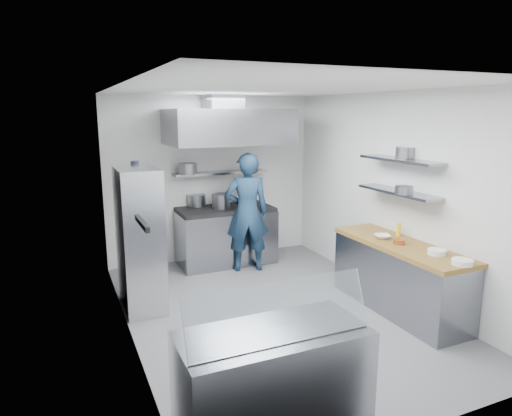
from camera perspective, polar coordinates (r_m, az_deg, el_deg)
name	(u,v)px	position (r m, az deg, el deg)	size (l,w,h in m)	color
floor	(275,311)	(6.06, 2.35, -12.75)	(5.00, 5.00, 0.00)	#59595B
ceiling	(277,88)	(5.51, 2.60, 14.75)	(5.00, 5.00, 0.00)	silver
wall_back	(212,179)	(7.91, -5.57, 3.66)	(3.60, 0.02, 2.80)	white
wall_front	(424,267)	(3.62, 20.31, -6.93)	(3.60, 0.02, 2.80)	white
wall_left	(126,219)	(5.10, -16.00, -1.30)	(5.00, 0.02, 2.80)	white
wall_right	(392,195)	(6.60, 16.64, 1.59)	(5.00, 0.02, 2.80)	white
gas_range	(226,237)	(7.76, -3.80, -3.63)	(1.60, 0.80, 0.90)	gray
cooktop	(225,209)	(7.65, -3.84, -0.17)	(1.57, 0.78, 0.06)	black
stock_pot_left	(196,200)	(7.81, -7.47, 0.98)	(0.31, 0.31, 0.20)	slate
stock_pot_mid	(221,201)	(7.59, -4.38, 0.89)	(0.31, 0.31, 0.24)	slate
over_range_shelf	(220,173)	(7.77, -4.51, 4.43)	(1.60, 0.30, 0.04)	gray
shelf_pot_a	(188,169)	(7.47, -8.52, 4.89)	(0.29, 0.29, 0.18)	slate
extractor_hood	(228,127)	(7.32, -3.52, 10.12)	(1.90, 1.15, 0.55)	gray
hood_duct	(223,102)	(7.53, -4.17, 13.05)	(0.55, 0.55, 0.24)	slate
red_firebox	(138,182)	(7.55, -14.48, 3.11)	(0.22, 0.10, 0.26)	red
chef	(247,212)	(7.28, -1.12, -0.56)	(0.70, 0.46, 1.91)	#1A334E
wire_rack	(140,239)	(6.07, -14.34, -3.77)	(0.50, 0.90, 1.85)	silver
rack_bin_a	(140,247)	(6.15, -14.35, -4.78)	(0.14, 0.18, 0.16)	white
rack_bin_b	(132,204)	(6.43, -15.21, 0.50)	(0.13, 0.17, 0.15)	yellow
rack_jar	(135,168)	(6.28, -14.89, 4.88)	(0.11, 0.11, 0.18)	black
knife_strip	(142,223)	(4.20, -14.05, -1.86)	(0.04, 0.55, 0.05)	black
prep_counter_base	(399,279)	(6.21, 17.41, -8.48)	(0.62, 2.00, 0.84)	gray
prep_counter_top	(401,245)	(6.07, 17.67, -4.49)	(0.65, 2.04, 0.06)	olive
plate_stack_a	(462,262)	(5.46, 24.38, -6.18)	(0.22, 0.22, 0.06)	white
plate_stack_b	(437,252)	(5.73, 21.66, -5.12)	(0.21, 0.21, 0.06)	white
copper_pan	(399,242)	(6.01, 17.44, -4.04)	(0.14, 0.14, 0.06)	#BA6334
squeeze_bottle	(399,229)	(6.39, 17.39, -2.55)	(0.06, 0.06, 0.18)	yellow
mixing_bowl	(382,236)	(6.22, 15.51, -3.45)	(0.21, 0.21, 0.05)	white
wall_shelf_lower	(398,192)	(6.26, 17.33, 1.93)	(0.30, 1.30, 0.04)	gray
wall_shelf_upper	(400,160)	(6.20, 17.57, 5.76)	(0.30, 1.30, 0.04)	gray
shelf_pot_c	(404,190)	(6.00, 18.02, 2.15)	(0.23, 0.23, 0.10)	slate
shelf_pot_d	(405,152)	(6.28, 18.14, 6.61)	(0.24, 0.24, 0.14)	slate
display_case	(273,381)	(3.88, 2.09, -20.81)	(1.50, 0.70, 0.85)	gray
display_glass	(280,312)	(3.48, 3.05, -12.81)	(1.47, 0.02, 0.45)	silver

